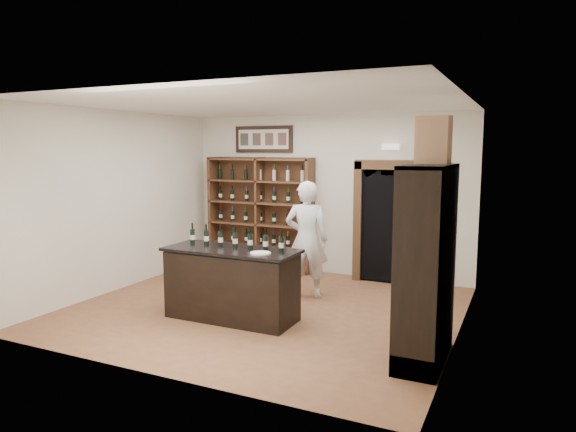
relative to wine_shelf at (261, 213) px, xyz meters
The scene contains 21 objects.
floor 2.89m from the wine_shelf, 60.87° to the right, with size 5.50×5.50×0.00m, color #8F5B39.
ceiling 3.28m from the wine_shelf, 60.87° to the right, with size 5.50×5.50×0.00m, color white.
wall_back 1.37m from the wine_shelf, ahead, with size 5.50×0.04×3.00m, color white.
wall_left 2.78m from the wine_shelf, 121.86° to the right, with size 0.04×5.00×3.00m, color white.
wall_right 4.69m from the wine_shelf, 29.94° to the right, with size 0.04×5.00×3.00m, color white.
wine_shelf is the anchor object (origin of this frame).
framed_picture 1.46m from the wine_shelf, 90.00° to the left, with size 1.25×0.04×0.52m, color black.
arched_doorway 2.55m from the wine_shelf, ahead, with size 1.17×0.35×2.17m.
emergency_light 2.86m from the wine_shelf, ahead, with size 0.30×0.10×0.10m, color white.
tasting_counter 3.19m from the wine_shelf, 69.44° to the right, with size 1.88×0.78×1.00m.
counter_bottle_0 2.85m from the wine_shelf, 82.34° to the right, with size 0.07×0.07×0.30m.
counter_bottle_1 2.89m from the wine_shelf, 77.63° to the right, with size 0.07×0.07×0.30m.
counter_bottle_2 2.95m from the wine_shelf, 73.08° to the right, with size 0.07×0.07×0.30m.
counter_bottle_3 3.03m from the wine_shelf, 68.74° to the right, with size 0.07×0.07×0.30m.
counter_bottle_4 3.13m from the wine_shelf, 64.64° to the right, with size 0.07×0.07×0.30m.
counter_bottle_5 3.24m from the wine_shelf, 60.80° to the right, with size 0.07×0.07×0.30m.
counter_bottle_6 3.36m from the wine_shelf, 57.22° to the right, with size 0.07×0.07×0.30m.
side_cabinet 5.02m from the wine_shelf, 40.21° to the right, with size 0.48×1.20×2.20m.
shopkeeper 2.23m from the wine_shelf, 42.92° to the right, with size 0.68×0.45×1.87m, color white.
plate 3.50m from the wine_shelf, 62.02° to the right, with size 0.27×0.27×0.02m, color silver.
wine_crate 5.02m from the wine_shelf, 38.50° to the right, with size 0.38×0.15×0.53m, color #A57C57.
Camera 1 is at (3.46, -6.56, 2.37)m, focal length 32.00 mm.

